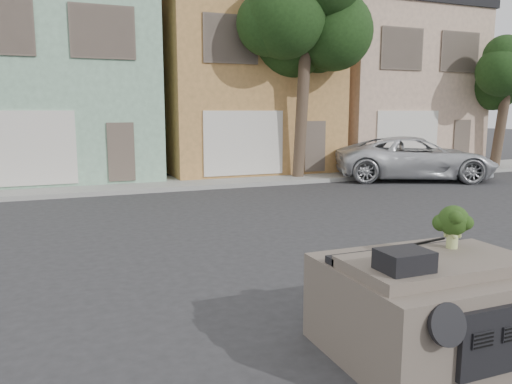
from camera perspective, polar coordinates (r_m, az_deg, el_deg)
ground_plane at (r=8.36m, az=4.91°, el=-9.11°), size 120.00×120.00×0.00m
sidewalk at (r=18.12m, az=-10.17°, el=0.98°), size 40.00×3.00×0.15m
townhouse_mint at (r=21.61m, az=-22.02°, el=11.60°), size 7.20×8.20×7.55m
townhouse_tan at (r=22.90m, az=-2.50°, el=12.08°), size 7.20×8.20×7.55m
townhouse_beige at (r=26.36m, az=13.40°, el=11.46°), size 7.20×8.20×7.55m
silver_pickup at (r=20.31m, az=17.58°, el=1.35°), size 6.60×4.95×1.66m
tree_near at (r=19.01m, az=5.29°, el=14.08°), size 4.40×4.00×8.50m
tree_far at (r=25.12m, az=26.29°, el=9.13°), size 3.20×3.00×6.00m
car_dashboard at (r=5.81m, az=18.69°, el=-12.08°), size 2.00×1.80×1.12m
instrument_hump at (r=5.00m, az=16.58°, el=-7.50°), size 0.48×0.38×0.20m
wiper_arm at (r=6.09m, az=18.66°, el=-5.46°), size 0.69×0.15×0.02m
broccoli at (r=5.94m, az=21.59°, el=-3.67°), size 0.49×0.49×0.49m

